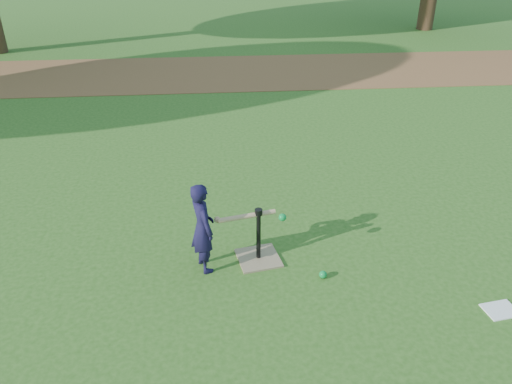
{
  "coord_description": "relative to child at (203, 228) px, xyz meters",
  "views": [
    {
      "loc": [
        -0.31,
        -3.99,
        3.21
      ],
      "look_at": [
        0.09,
        0.59,
        0.65
      ],
      "focal_mm": 35.0,
      "sensor_mm": 36.0,
      "label": 1
    }
  ],
  "objects": [
    {
      "name": "dirt_strip",
      "position": [
        0.48,
        7.3,
        -0.48
      ],
      "size": [
        24.0,
        3.0,
        0.01
      ],
      "primitive_type": "cube",
      "color": "brown",
      "rests_on": "ground"
    },
    {
      "name": "clipboard",
      "position": [
        2.73,
        -0.89,
        -0.48
      ],
      "size": [
        0.33,
        0.27,
        0.01
      ],
      "primitive_type": "cube",
      "rotation": [
        0.0,
        0.0,
        0.15
      ],
      "color": "white",
      "rests_on": "ground"
    },
    {
      "name": "ground",
      "position": [
        0.48,
        -0.2,
        -0.49
      ],
      "size": [
        80.0,
        80.0,
        0.0
      ],
      "primitive_type": "plane",
      "color": "#285116",
      "rests_on": "ground"
    },
    {
      "name": "child",
      "position": [
        0.0,
        0.0,
        0.0
      ],
      "size": [
        0.35,
        0.42,
        0.98
      ],
      "primitive_type": "imported",
      "rotation": [
        0.0,
        0.0,
        1.94
      ],
      "color": "black",
      "rests_on": "ground"
    },
    {
      "name": "batting_tee",
      "position": [
        0.57,
        0.09,
        -0.38
      ],
      "size": [
        0.5,
        0.5,
        0.61
      ],
      "color": "#8C7759",
      "rests_on": "ground"
    },
    {
      "name": "wiffle_ball_ground",
      "position": [
        1.19,
        -0.28,
        -0.45
      ],
      "size": [
        0.08,
        0.08,
        0.08
      ],
      "primitive_type": "sphere",
      "color": "#0B8135",
      "rests_on": "ground"
    },
    {
      "name": "swing_action",
      "position": [
        0.49,
        0.06,
        0.06
      ],
      "size": [
        0.73,
        0.18,
        0.09
      ],
      "color": "tan",
      "rests_on": "ground"
    }
  ]
}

